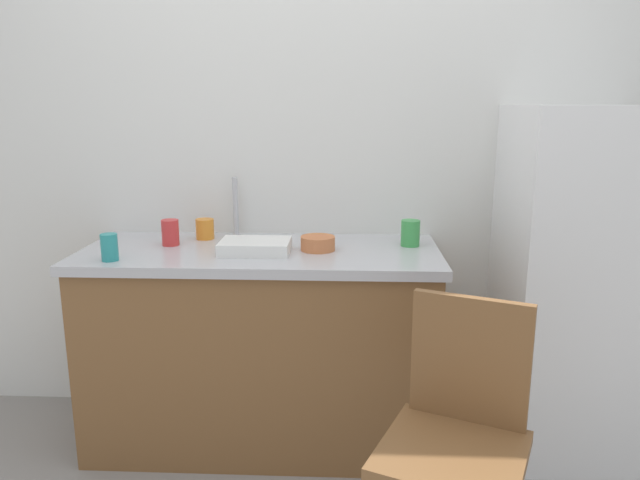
# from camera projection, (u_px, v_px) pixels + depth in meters

# --- Properties ---
(back_wall) EXTENTS (4.80, 0.10, 2.53)m
(back_wall) POSITION_uv_depth(u_px,v_px,m) (306.00, 145.00, 2.72)
(back_wall) COLOR silver
(back_wall) RESTS_ON ground_plane
(cabinet_base) EXTENTS (1.44, 0.60, 0.82)m
(cabinet_base) POSITION_uv_depth(u_px,v_px,m) (263.00, 349.00, 2.58)
(cabinet_base) COLOR brown
(cabinet_base) RESTS_ON ground_plane
(countertop) EXTENTS (1.48, 0.64, 0.04)m
(countertop) POSITION_uv_depth(u_px,v_px,m) (261.00, 253.00, 2.48)
(countertop) COLOR #B7B7BC
(countertop) RESTS_ON cabinet_base
(faucet) EXTENTS (0.02, 0.02, 0.27)m
(faucet) POSITION_uv_depth(u_px,v_px,m) (236.00, 206.00, 2.70)
(faucet) COLOR #B7B7BC
(faucet) RESTS_ON countertop
(refrigerator) EXTENTS (0.53, 0.58, 1.45)m
(refrigerator) POSITION_uv_depth(u_px,v_px,m) (569.00, 284.00, 2.46)
(refrigerator) COLOR white
(refrigerator) RESTS_ON ground_plane
(chair) EXTENTS (0.52, 0.52, 0.89)m
(chair) POSITION_uv_depth(u_px,v_px,m) (457.00, 436.00, 1.75)
(chair) COLOR brown
(chair) RESTS_ON ground_plane
(dish_tray) EXTENTS (0.28, 0.20, 0.05)m
(dish_tray) POSITION_uv_depth(u_px,v_px,m) (255.00, 246.00, 2.40)
(dish_tray) COLOR white
(dish_tray) RESTS_ON countertop
(terracotta_bowl) EXTENTS (0.14, 0.14, 0.06)m
(terracotta_bowl) POSITION_uv_depth(u_px,v_px,m) (318.00, 243.00, 2.44)
(terracotta_bowl) COLOR #C67042
(terracotta_bowl) RESTS_ON countertop
(cup_teal) EXTENTS (0.06, 0.06, 0.10)m
(cup_teal) POSITION_uv_depth(u_px,v_px,m) (109.00, 247.00, 2.27)
(cup_teal) COLOR teal
(cup_teal) RESTS_ON countertop
(cup_red) EXTENTS (0.07, 0.07, 0.11)m
(cup_red) POSITION_uv_depth(u_px,v_px,m) (170.00, 233.00, 2.52)
(cup_red) COLOR red
(cup_red) RESTS_ON countertop
(cup_green) EXTENTS (0.08, 0.08, 0.11)m
(cup_green) POSITION_uv_depth(u_px,v_px,m) (410.00, 233.00, 2.51)
(cup_green) COLOR green
(cup_green) RESTS_ON countertop
(cup_orange) EXTENTS (0.08, 0.08, 0.09)m
(cup_orange) POSITION_uv_depth(u_px,v_px,m) (205.00, 229.00, 2.64)
(cup_orange) COLOR orange
(cup_orange) RESTS_ON countertop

